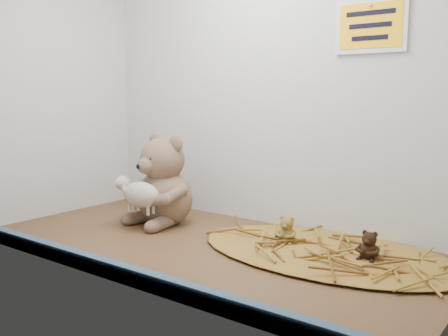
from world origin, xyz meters
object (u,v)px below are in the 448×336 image
Objects in this scene: main_teddy at (164,179)px; mini_teddy_brown at (369,244)px; mini_teddy_tan at (287,228)px; toy_lamb at (141,195)px.

main_teddy is 62.81cm from mini_teddy_brown.
mini_teddy_tan is (40.76, 1.31, -8.64)cm from main_teddy.
toy_lamb is 63.33cm from mini_teddy_brown.
mini_teddy_brown is at bearing -11.85° from mini_teddy_tan.
main_teddy is 3.93× the size of mini_teddy_tan.
mini_teddy_brown is (62.20, 10.53, -5.57)cm from toy_lamb.
main_teddy is 1.68× the size of toy_lamb.
mini_teddy_tan reaches higher than mini_teddy_brown.
toy_lamb is 2.34× the size of mini_teddy_tan.
main_teddy is 3.99× the size of mini_teddy_brown.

